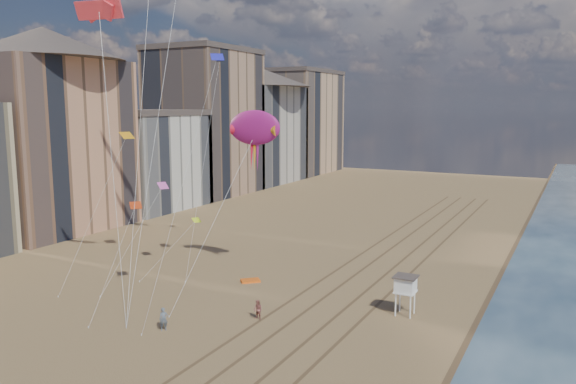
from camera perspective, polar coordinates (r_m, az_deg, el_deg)
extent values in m
plane|color=#42301E|center=(63.19, 24.61, -8.25)|extent=(260.00, 260.00, 0.00)
cube|color=brown|center=(58.19, 3.50, -8.87)|extent=(0.28, 120.00, 0.01)
cube|color=brown|center=(57.30, 5.72, -9.18)|extent=(0.28, 120.00, 0.01)
cube|color=brown|center=(56.37, 8.39, -9.54)|extent=(0.28, 120.00, 0.01)
cube|color=brown|center=(55.73, 10.56, -9.81)|extent=(0.28, 120.00, 0.01)
cube|color=tan|center=(86.59, -23.08, 4.33)|extent=(15.00, 20.00, 24.00)
cone|color=#473D38|center=(86.84, -23.66, 13.70)|extent=(31.11, 31.11, 4.40)
cube|color=silver|center=(100.38, -13.92, 2.99)|extent=(14.00, 18.00, 16.00)
cube|color=#473D38|center=(99.93, -14.09, 7.84)|extent=(14.28, 18.36, 1.00)
cube|color=tan|center=(114.64, -8.40, 6.84)|extent=(16.00, 20.00, 28.00)
cube|color=#473D38|center=(115.11, -8.56, 14.07)|extent=(16.32, 20.40, 1.00)
cube|color=#BCB2A3|center=(131.20, -3.02, 5.83)|extent=(15.00, 22.00, 22.00)
cone|color=#473D38|center=(131.20, -3.07, 11.60)|extent=(34.22, 34.22, 4.40)
cube|color=tan|center=(150.66, 1.11, 6.97)|extent=(16.00, 24.00, 26.00)
cube|color=#473D38|center=(150.85, 1.13, 12.11)|extent=(16.32, 24.48, 1.00)
cylinder|color=white|center=(49.12, 10.86, -11.24)|extent=(0.13, 0.13, 1.90)
cylinder|color=white|center=(48.80, 12.31, -11.42)|extent=(0.13, 0.13, 1.90)
cylinder|color=white|center=(50.26, 11.29, -10.78)|extent=(0.13, 0.13, 1.90)
cylinder|color=white|center=(49.95, 12.71, -10.95)|extent=(0.13, 0.13, 1.90)
cube|color=white|center=(49.17, 11.83, -9.88)|extent=(1.69, 1.69, 0.13)
cube|color=white|center=(48.97, 11.86, -9.18)|extent=(1.58, 1.58, 1.16)
cube|color=#473D38|center=(48.77, 11.88, -8.41)|extent=(1.90, 1.90, 0.11)
cube|color=orange|center=(57.56, -3.84, -8.97)|extent=(2.19, 2.16, 0.21)
ellipsoid|color=#941669|center=(55.88, -3.44, 6.55)|extent=(5.10, 0.96, 3.03)
cone|color=red|center=(56.85, -5.02, 6.34)|extent=(1.37, 1.14, 1.14)
cone|color=orange|center=(54.97, -1.80, 6.29)|extent=(1.37, 1.14, 1.14)
cylinder|color=silver|center=(51.87, -7.40, -2.93)|extent=(0.03, 0.03, 19.12)
imported|color=slate|center=(46.49, -12.53, -12.49)|extent=(0.79, 0.79, 1.84)
imported|color=#94544B|center=(47.65, -3.06, -11.87)|extent=(0.91, 0.76, 1.67)
cube|color=#FF3840|center=(54.52, -18.66, 17.13)|extent=(4.67, 1.57, 1.60)
plane|color=orange|center=(62.71, -16.06, 5.56)|extent=(2.00, 2.08, 0.68)
plane|color=#E0FF1A|center=(68.06, -9.29, -2.83)|extent=(1.55, 1.57, 0.41)
plane|color=#D251AB|center=(60.21, -12.60, 0.65)|extent=(1.55, 1.61, 0.62)
plane|color=red|center=(53.36, -15.22, -1.30)|extent=(1.79, 1.80, 0.49)
plane|color=black|center=(63.87, -6.95, 13.21)|extent=(1.36, 1.33, 0.52)
plane|color=#2224B7|center=(52.73, -7.20, 13.47)|extent=(1.99, 1.97, 0.71)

